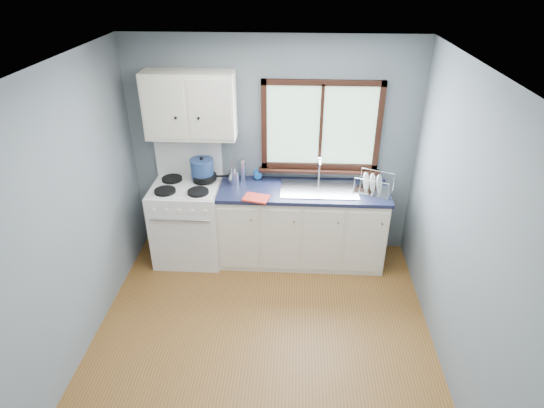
# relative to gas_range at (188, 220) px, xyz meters

# --- Properties ---
(floor) EXTENTS (3.20, 3.60, 0.02)m
(floor) POSITION_rel_gas_range_xyz_m (0.95, -1.47, -0.50)
(floor) COLOR brown
(floor) RESTS_ON ground
(ceiling) EXTENTS (3.20, 3.60, 0.02)m
(ceiling) POSITION_rel_gas_range_xyz_m (0.95, -1.47, 2.02)
(ceiling) COLOR white
(ceiling) RESTS_ON wall_back
(wall_back) EXTENTS (3.20, 0.02, 2.50)m
(wall_back) POSITION_rel_gas_range_xyz_m (0.95, 0.34, 0.76)
(wall_back) COLOR slate
(wall_back) RESTS_ON ground
(wall_left) EXTENTS (0.02, 3.60, 2.50)m
(wall_left) POSITION_rel_gas_range_xyz_m (-0.66, -1.47, 0.76)
(wall_left) COLOR slate
(wall_left) RESTS_ON ground
(wall_right) EXTENTS (0.02, 3.60, 2.50)m
(wall_right) POSITION_rel_gas_range_xyz_m (2.56, -1.47, 0.76)
(wall_right) COLOR slate
(wall_right) RESTS_ON ground
(gas_range) EXTENTS (0.76, 0.69, 1.36)m
(gas_range) POSITION_rel_gas_range_xyz_m (0.00, 0.00, 0.00)
(gas_range) COLOR white
(gas_range) RESTS_ON floor
(base_cabinets) EXTENTS (1.85, 0.60, 0.88)m
(base_cabinets) POSITION_rel_gas_range_xyz_m (1.31, 0.02, -0.08)
(base_cabinets) COLOR silver
(base_cabinets) RESTS_ON floor
(countertop) EXTENTS (1.89, 0.64, 0.04)m
(countertop) POSITION_rel_gas_range_xyz_m (1.31, 0.02, 0.41)
(countertop) COLOR black
(countertop) RESTS_ON base_cabinets
(sink) EXTENTS (0.84, 0.46, 0.44)m
(sink) POSITION_rel_gas_range_xyz_m (1.49, 0.02, 0.37)
(sink) COLOR silver
(sink) RESTS_ON countertop
(window) EXTENTS (1.36, 0.10, 1.03)m
(window) POSITION_rel_gas_range_xyz_m (1.48, 0.30, 0.98)
(window) COLOR #9EC6A8
(window) RESTS_ON wall_back
(upper_cabinets) EXTENTS (0.95, 0.35, 0.70)m
(upper_cabinets) POSITION_rel_gas_range_xyz_m (0.10, 0.15, 1.31)
(upper_cabinets) COLOR silver
(upper_cabinets) RESTS_ON wall_back
(skillet) EXTENTS (0.42, 0.31, 0.05)m
(skillet) POSITION_rel_gas_range_xyz_m (0.20, 0.13, 0.49)
(skillet) COLOR black
(skillet) RESTS_ON gas_range
(stockpot) EXTENTS (0.31, 0.31, 0.26)m
(stockpot) POSITION_rel_gas_range_xyz_m (0.17, 0.15, 0.58)
(stockpot) COLOR navy
(stockpot) RESTS_ON gas_range
(utensil_crock) EXTENTS (0.15, 0.15, 0.38)m
(utensil_crock) POSITION_rel_gas_range_xyz_m (0.53, 0.12, 0.50)
(utensil_crock) COLOR silver
(utensil_crock) RESTS_ON countertop
(thermos) EXTENTS (0.07, 0.07, 0.27)m
(thermos) POSITION_rel_gas_range_xyz_m (0.63, 0.19, 0.56)
(thermos) COLOR silver
(thermos) RESTS_ON countertop
(soap_bottle) EXTENTS (0.11, 0.11, 0.24)m
(soap_bottle) POSITION_rel_gas_range_xyz_m (0.80, 0.21, 0.55)
(soap_bottle) COLOR #1858AB
(soap_bottle) RESTS_ON countertop
(dish_towel) EXTENTS (0.30, 0.25, 0.02)m
(dish_towel) POSITION_rel_gas_range_xyz_m (0.81, -0.23, 0.44)
(dish_towel) COLOR red
(dish_towel) RESTS_ON countertop
(dish_rack) EXTENTS (0.47, 0.42, 0.20)m
(dish_rack) POSITION_rel_gas_range_xyz_m (2.07, 0.02, 0.48)
(dish_rack) COLOR silver
(dish_rack) RESTS_ON countertop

